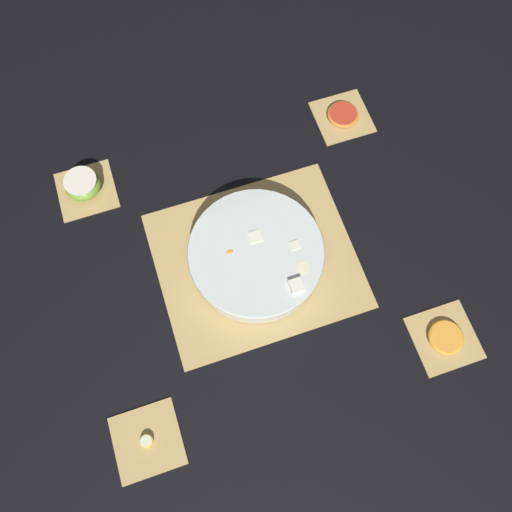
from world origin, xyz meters
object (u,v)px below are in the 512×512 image
Objects in this scene: orange_slice_whole at (446,337)px; apple_half at (83,185)px; fruit_salad_bowl at (256,254)px; banana_coin_single at (146,441)px; grapefruit_slice at (343,115)px.

apple_half is at bearing -42.01° from orange_slice_whole.
fruit_salad_bowl is 0.44m from apple_half.
fruit_salad_bowl is 3.60× the size of apple_half.
grapefruit_slice reaches higher than banana_coin_single.
apple_half is at bearing -0.00° from grapefruit_slice.
apple_half reaches higher than grapefruit_slice.
apple_half is (0.33, -0.30, -0.01)m from fruit_salad_bowl.
fruit_salad_bowl is at bearing 138.06° from apple_half.
orange_slice_whole is at bearing 137.92° from fruit_salad_bowl.
fruit_salad_bowl is 0.44m from banana_coin_single.
apple_half is at bearing -90.00° from banana_coin_single.
orange_slice_whole is (-0.33, 0.30, -0.03)m from fruit_salad_bowl.
orange_slice_whole is at bearing 180.00° from banana_coin_single.
apple_half is 1.08× the size of orange_slice_whole.
banana_coin_single is at bearing 0.00° from orange_slice_whole.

